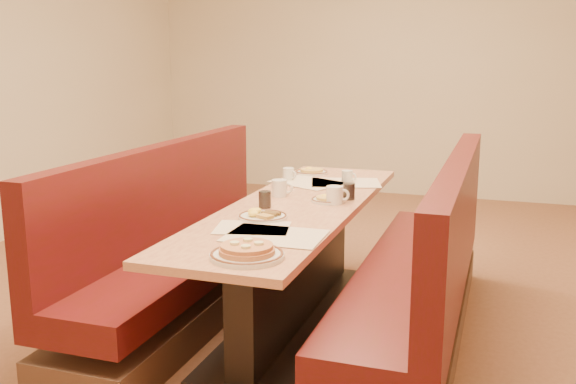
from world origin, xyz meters
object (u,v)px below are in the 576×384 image
(coffee_mug_a, at_px, (335,195))
(eggs_plate, at_px, (262,216))
(soda_tumbler_mid, at_px, (349,191))
(booth_left, at_px, (185,256))
(diner_table, at_px, (297,266))
(booth_right, at_px, (423,282))
(pancake_plate, at_px, (247,253))
(coffee_mug_b, at_px, (280,188))
(soda_tumbler_near, at_px, (265,199))
(coffee_mug_d, at_px, (289,174))
(coffee_mug_c, at_px, (348,176))

(coffee_mug_a, bearing_deg, eggs_plate, -141.65)
(soda_tumbler_mid, bearing_deg, booth_left, -168.18)
(diner_table, height_order, soda_tumbler_mid, soda_tumbler_mid)
(booth_right, distance_m, pancake_plate, 1.28)
(booth_left, height_order, eggs_plate, booth_left)
(coffee_mug_b, bearing_deg, booth_left, -173.17)
(booth_left, height_order, soda_tumbler_near, booth_left)
(eggs_plate, distance_m, coffee_mug_b, 0.56)
(coffee_mug_a, bearing_deg, soda_tumbler_near, -167.93)
(booth_right, bearing_deg, coffee_mug_b, 169.95)
(booth_right, relative_size, coffee_mug_b, 18.82)
(soda_tumbler_near, bearing_deg, soda_tumbler_mid, 42.62)
(booth_right, relative_size, soda_tumbler_mid, 25.66)
(diner_table, xyz_separation_m, booth_right, (0.73, 0.00, -0.01))
(diner_table, relative_size, coffee_mug_b, 18.82)
(coffee_mug_d, relative_size, soda_tumbler_mid, 1.10)
(coffee_mug_d, relative_size, soda_tumbler_near, 1.12)
(diner_table, relative_size, soda_tumbler_near, 26.22)
(coffee_mug_b, relative_size, coffee_mug_d, 1.24)
(coffee_mug_d, xyz_separation_m, soda_tumbler_near, (0.14, -0.83, 0.00))
(pancake_plate, relative_size, soda_tumbler_near, 3.31)
(soda_tumbler_near, xyz_separation_m, soda_tumbler_mid, (0.39, 0.36, 0.00))
(booth_right, relative_size, coffee_mug_a, 18.93)
(coffee_mug_b, bearing_deg, coffee_mug_d, 94.36)
(pancake_plate, height_order, soda_tumbler_near, soda_tumbler_near)
(coffee_mug_d, bearing_deg, coffee_mug_a, -27.17)
(booth_right, bearing_deg, eggs_plate, -153.99)
(coffee_mug_b, bearing_deg, pancake_plate, -85.56)
(pancake_plate, relative_size, coffee_mug_c, 2.99)
(eggs_plate, distance_m, coffee_mug_a, 0.53)
(booth_left, bearing_deg, soda_tumbler_mid, 11.82)
(diner_table, xyz_separation_m, booth_left, (-0.73, 0.00, -0.01))
(coffee_mug_d, bearing_deg, coffee_mug_b, -53.03)
(pancake_plate, xyz_separation_m, coffee_mug_a, (0.09, 1.11, 0.03))
(soda_tumbler_mid, bearing_deg, coffee_mug_c, 104.40)
(diner_table, distance_m, coffee_mug_c, 0.84)
(coffee_mug_c, bearing_deg, booth_right, -40.11)
(pancake_plate, xyz_separation_m, coffee_mug_b, (-0.28, 1.20, 0.03))
(soda_tumbler_near, bearing_deg, pancake_plate, -73.87)
(pancake_plate, xyz_separation_m, soda_tumbler_near, (-0.26, 0.88, 0.02))
(booth_left, bearing_deg, coffee_mug_c, 40.16)
(coffee_mug_d, bearing_deg, coffee_mug_c, 31.50)
(coffee_mug_c, bearing_deg, coffee_mug_d, -162.73)
(coffee_mug_a, relative_size, soda_tumbler_mid, 1.36)
(coffee_mug_a, bearing_deg, coffee_mug_b, 145.41)
(coffee_mug_d, bearing_deg, booth_right, -9.56)
(pancake_plate, height_order, coffee_mug_c, coffee_mug_c)
(eggs_plate, height_order, coffee_mug_d, coffee_mug_d)
(diner_table, bearing_deg, coffee_mug_c, 80.27)
(coffee_mug_a, bearing_deg, pancake_plate, -115.25)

